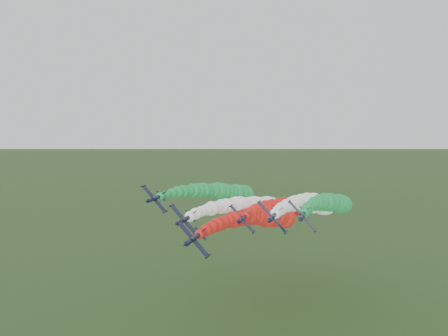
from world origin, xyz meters
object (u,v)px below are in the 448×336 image
Objects in this scene: jet_outer_left at (225,192)px; jet_inner_right at (313,204)px; jet_lead at (266,217)px; jet_outer_right at (332,203)px; jet_trail at (289,206)px; jet_inner_left at (253,206)px.

jet_inner_right is at bearing -13.45° from jet_outer_left.
jet_outer_right reaches higher than jet_lead.
jet_trail is at bearing 83.39° from jet_lead.
jet_outer_left is 1.00× the size of jet_trail.
jet_outer_left reaches higher than jet_outer_right.
jet_inner_left reaches higher than jet_lead.
jet_inner_left is 1.00× the size of jet_trail.
jet_inner_left is at bearing 122.20° from jet_lead.
jet_trail is (-9.78, 12.98, -3.81)m from jet_inner_right.
jet_inner_left is 17.12m from jet_outer_left.
jet_outer_right reaches higher than jet_trail.
jet_inner_left is 19.71m from jet_inner_right.
jet_outer_left reaches higher than jet_lead.
jet_lead is at bearing -96.61° from jet_trail.
jet_inner_right reaches higher than jet_inner_left.
jet_lead is 1.00× the size of jet_trail.
jet_outer_right is (25.13, 9.11, 0.62)m from jet_inner_left.
jet_lead is 12.34m from jet_inner_left.
jet_inner_left is 1.00× the size of jet_outer_right.
jet_inner_left is at bearing -160.08° from jet_outer_right.
jet_inner_right is 16.69m from jet_trail.
jet_inner_left reaches higher than jet_trail.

